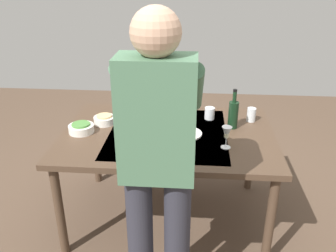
{
  "coord_description": "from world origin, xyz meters",
  "views": [
    {
      "loc": [
        -0.18,
        2.29,
        1.84
      ],
      "look_at": [
        0.0,
        0.0,
        0.79
      ],
      "focal_mm": 38.08,
      "sensor_mm": 36.0,
      "label": 1
    }
  ],
  "objects_px": {
    "wine_glass_right": "(128,144)",
    "dinner_plate_near": "(186,134)",
    "person_server": "(158,159)",
    "wine_glass_left": "(227,133)",
    "dining_table": "(168,141)",
    "water_cup_near_left": "(149,128)",
    "serving_bowl_pasta": "(169,114)",
    "side_bowl_bread": "(104,119)",
    "water_cup_far_left": "(251,115)",
    "chair_near": "(148,111)",
    "side_bowl_salad": "(81,128)",
    "wine_bottle": "(233,114)",
    "water_cup_near_right": "(210,113)"
  },
  "relations": [
    {
      "from": "wine_glass_left",
      "to": "wine_glass_right",
      "type": "bearing_deg",
      "value": 18.38
    },
    {
      "from": "chair_near",
      "to": "side_bowl_salad",
      "type": "distance_m",
      "value": 1.04
    },
    {
      "from": "wine_glass_right",
      "to": "dinner_plate_near",
      "type": "bearing_deg",
      "value": -131.22
    },
    {
      "from": "person_server",
      "to": "wine_glass_left",
      "type": "height_order",
      "value": "person_server"
    },
    {
      "from": "water_cup_near_left",
      "to": "serving_bowl_pasta",
      "type": "distance_m",
      "value": 0.33
    },
    {
      "from": "water_cup_near_left",
      "to": "chair_near",
      "type": "bearing_deg",
      "value": -81.6
    },
    {
      "from": "wine_glass_right",
      "to": "side_bowl_bread",
      "type": "relative_size",
      "value": 0.94
    },
    {
      "from": "dining_table",
      "to": "serving_bowl_pasta",
      "type": "relative_size",
      "value": 5.03
    },
    {
      "from": "water_cup_far_left",
      "to": "dinner_plate_near",
      "type": "xyz_separation_m",
      "value": [
        0.49,
        0.27,
        -0.05
      ]
    },
    {
      "from": "person_server",
      "to": "water_cup_near_left",
      "type": "xyz_separation_m",
      "value": [
        0.14,
        -0.74,
        -0.18
      ]
    },
    {
      "from": "wine_glass_left",
      "to": "water_cup_near_left",
      "type": "distance_m",
      "value": 0.55
    },
    {
      "from": "person_server",
      "to": "wine_glass_right",
      "type": "distance_m",
      "value": 0.46
    },
    {
      "from": "dining_table",
      "to": "serving_bowl_pasta",
      "type": "xyz_separation_m",
      "value": [
        0.02,
        -0.26,
        0.1
      ]
    },
    {
      "from": "wine_bottle",
      "to": "wine_glass_right",
      "type": "distance_m",
      "value": 0.85
    },
    {
      "from": "wine_glass_right",
      "to": "water_cup_near_right",
      "type": "relative_size",
      "value": 1.64
    },
    {
      "from": "dining_table",
      "to": "side_bowl_bread",
      "type": "distance_m",
      "value": 0.51
    },
    {
      "from": "water_cup_far_left",
      "to": "side_bowl_bread",
      "type": "relative_size",
      "value": 0.66
    },
    {
      "from": "wine_glass_left",
      "to": "dining_table",
      "type": "bearing_deg",
      "value": -27.26
    },
    {
      "from": "water_cup_near_left",
      "to": "water_cup_near_right",
      "type": "height_order",
      "value": "water_cup_near_left"
    },
    {
      "from": "wine_bottle",
      "to": "dinner_plate_near",
      "type": "distance_m",
      "value": 0.38
    },
    {
      "from": "side_bowl_bread",
      "to": "dinner_plate_near",
      "type": "relative_size",
      "value": 0.7
    },
    {
      "from": "dining_table",
      "to": "person_server",
      "type": "relative_size",
      "value": 0.89
    },
    {
      "from": "chair_near",
      "to": "water_cup_near_left",
      "type": "xyz_separation_m",
      "value": [
        -0.14,
        0.95,
        0.26
      ]
    },
    {
      "from": "side_bowl_salad",
      "to": "dinner_plate_near",
      "type": "relative_size",
      "value": 0.78
    },
    {
      "from": "dinner_plate_near",
      "to": "serving_bowl_pasta",
      "type": "bearing_deg",
      "value": -63.39
    },
    {
      "from": "serving_bowl_pasta",
      "to": "water_cup_near_left",
      "type": "bearing_deg",
      "value": 69.73
    },
    {
      "from": "water_cup_near_left",
      "to": "side_bowl_salad",
      "type": "relative_size",
      "value": 0.54
    },
    {
      "from": "water_cup_near_left",
      "to": "wine_glass_left",
      "type": "bearing_deg",
      "value": 163.04
    },
    {
      "from": "wine_glass_left",
      "to": "serving_bowl_pasta",
      "type": "height_order",
      "value": "wine_glass_left"
    },
    {
      "from": "water_cup_near_left",
      "to": "water_cup_far_left",
      "type": "xyz_separation_m",
      "value": [
        -0.75,
        -0.3,
        0.0
      ]
    },
    {
      "from": "water_cup_near_left",
      "to": "dinner_plate_near",
      "type": "distance_m",
      "value": 0.26
    },
    {
      "from": "serving_bowl_pasta",
      "to": "side_bowl_bread",
      "type": "relative_size",
      "value": 1.88
    },
    {
      "from": "dining_table",
      "to": "wine_glass_right",
      "type": "xyz_separation_m",
      "value": [
        0.21,
        0.4,
        0.17
      ]
    },
    {
      "from": "serving_bowl_pasta",
      "to": "side_bowl_bread",
      "type": "height_order",
      "value": "same"
    },
    {
      "from": "water_cup_far_left",
      "to": "dining_table",
      "type": "bearing_deg",
      "value": 22.29
    },
    {
      "from": "dinner_plate_near",
      "to": "side_bowl_bread",
      "type": "bearing_deg",
      "value": -12.62
    },
    {
      "from": "wine_glass_right",
      "to": "side_bowl_bread",
      "type": "xyz_separation_m",
      "value": [
        0.28,
        -0.52,
        -0.07
      ]
    },
    {
      "from": "wine_bottle",
      "to": "wine_glass_right",
      "type": "xyz_separation_m",
      "value": [
        0.67,
        0.52,
        -0.01
      ]
    },
    {
      "from": "wine_glass_right",
      "to": "side_bowl_salad",
      "type": "height_order",
      "value": "wine_glass_right"
    },
    {
      "from": "water_cup_near_left",
      "to": "water_cup_near_right",
      "type": "distance_m",
      "value": 0.53
    },
    {
      "from": "wine_bottle",
      "to": "side_bowl_bread",
      "type": "height_order",
      "value": "wine_bottle"
    },
    {
      "from": "water_cup_far_left",
      "to": "side_bowl_bread",
      "type": "distance_m",
      "value": 1.12
    },
    {
      "from": "serving_bowl_pasta",
      "to": "side_bowl_salad",
      "type": "height_order",
      "value": "same"
    },
    {
      "from": "person_server",
      "to": "side_bowl_bread",
      "type": "relative_size",
      "value": 10.56
    },
    {
      "from": "person_server",
      "to": "wine_glass_left",
      "type": "bearing_deg",
      "value": -123.44
    },
    {
      "from": "dining_table",
      "to": "water_cup_far_left",
      "type": "xyz_separation_m",
      "value": [
        -0.62,
        -0.25,
        0.12
      ]
    },
    {
      "from": "person_server",
      "to": "water_cup_far_left",
      "type": "xyz_separation_m",
      "value": [
        -0.6,
        -1.04,
        -0.17
      ]
    },
    {
      "from": "water_cup_near_left",
      "to": "side_bowl_bread",
      "type": "distance_m",
      "value": 0.39
    },
    {
      "from": "water_cup_far_left",
      "to": "serving_bowl_pasta",
      "type": "distance_m",
      "value": 0.63
    },
    {
      "from": "serving_bowl_pasta",
      "to": "person_server",
      "type": "bearing_deg",
      "value": 91.6
    }
  ]
}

